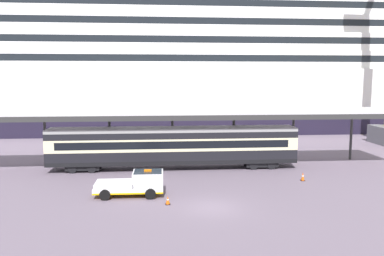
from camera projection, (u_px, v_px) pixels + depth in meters
ground_plane at (212, 207)px, 27.00m from camera, size 400.00×400.00×0.00m
cruise_ship at (180, 65)px, 73.31m from camera, size 134.91×30.19×33.04m
platform_canopy at (173, 113)px, 38.31m from camera, size 45.78×5.48×5.75m
train_carriage at (174, 146)px, 38.28m from camera, size 24.14×2.81×4.11m
service_truck at (136, 183)px, 29.58m from camera, size 5.22×2.30×2.02m
traffic_cone_near at (303, 176)px, 33.97m from camera, size 0.36×0.36×0.76m
traffic_cone_mid at (168, 200)px, 27.57m from camera, size 0.36×0.36×0.63m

